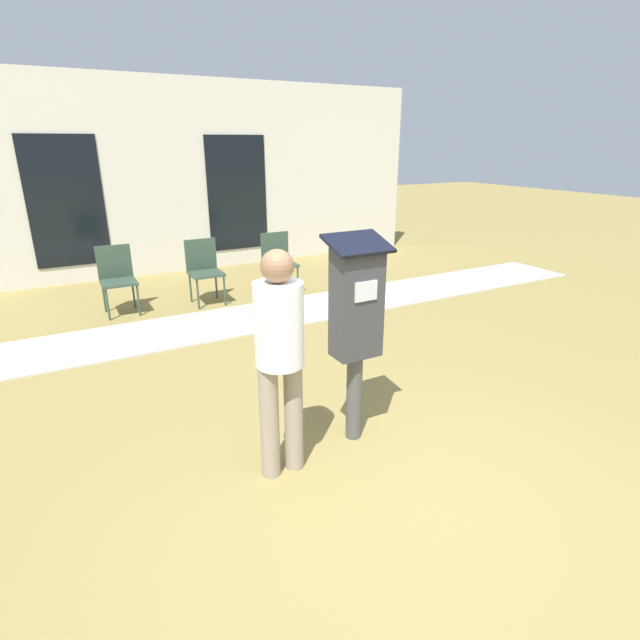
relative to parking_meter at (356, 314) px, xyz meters
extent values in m
plane|color=olive|center=(-0.11, -0.86, -1.02)|extent=(40.00, 40.00, 0.00)
cube|color=beige|center=(-0.11, 2.98, -1.01)|extent=(12.00, 1.10, 0.02)
cube|color=silver|center=(-0.11, 6.11, 0.58)|extent=(10.00, 0.24, 3.20)
cube|color=black|center=(-1.51, 5.98, 0.28)|extent=(1.10, 0.02, 2.00)
cube|color=black|center=(1.29, 5.98, 0.28)|extent=(1.10, 0.02, 2.00)
cylinder|color=#4C4C4C|center=(0.00, 0.00, -0.67)|extent=(0.12, 0.12, 0.70)
cube|color=#38383D|center=(0.00, 0.00, 0.08)|extent=(0.34, 0.22, 0.80)
cube|color=silver|center=(0.00, -0.12, 0.20)|extent=(0.18, 0.01, 0.14)
cube|color=black|center=(0.00, 0.00, 0.51)|extent=(0.44, 0.31, 0.12)
cylinder|color=gray|center=(-0.75, -0.12, -0.61)|extent=(0.13, 0.13, 0.82)
cylinder|color=gray|center=(-0.57, -0.12, -0.61)|extent=(0.13, 0.13, 0.82)
cylinder|color=white|center=(-0.66, -0.12, 0.08)|extent=(0.32, 0.32, 0.55)
sphere|color=#8C6647|center=(-0.66, -0.12, 0.46)|extent=(0.21, 0.21, 0.21)
cylinder|color=#334738|center=(-1.31, 3.81, -0.81)|extent=(0.03, 0.03, 0.42)
cylinder|color=#334738|center=(-0.93, 3.81, -0.81)|extent=(0.03, 0.03, 0.42)
cylinder|color=#334738|center=(-1.31, 4.19, -0.81)|extent=(0.03, 0.03, 0.42)
cylinder|color=#334738|center=(-0.93, 4.19, -0.81)|extent=(0.03, 0.03, 0.42)
cube|color=#334738|center=(-1.12, 4.00, -0.58)|extent=(0.44, 0.44, 0.04)
cube|color=#334738|center=(-1.12, 4.20, -0.34)|extent=(0.44, 0.04, 0.44)
cylinder|color=#334738|center=(-0.17, 3.70, -0.81)|extent=(0.03, 0.03, 0.42)
cylinder|color=#334738|center=(0.21, 3.70, -0.81)|extent=(0.03, 0.03, 0.42)
cylinder|color=#334738|center=(-0.17, 4.08, -0.81)|extent=(0.03, 0.03, 0.42)
cylinder|color=#334738|center=(0.21, 4.08, -0.81)|extent=(0.03, 0.03, 0.42)
cube|color=#334738|center=(0.02, 3.89, -0.58)|extent=(0.44, 0.44, 0.04)
cube|color=#334738|center=(0.02, 4.09, -0.34)|extent=(0.44, 0.04, 0.44)
cylinder|color=#334738|center=(0.97, 3.69, -0.81)|extent=(0.03, 0.03, 0.42)
cylinder|color=#334738|center=(1.35, 3.69, -0.81)|extent=(0.03, 0.03, 0.42)
cylinder|color=#334738|center=(0.97, 4.07, -0.81)|extent=(0.03, 0.03, 0.42)
cylinder|color=#334738|center=(1.35, 4.07, -0.81)|extent=(0.03, 0.03, 0.42)
cube|color=#334738|center=(1.16, 3.88, -0.58)|extent=(0.44, 0.44, 0.04)
cube|color=#334738|center=(1.16, 4.08, -0.34)|extent=(0.44, 0.04, 0.44)
camera|label=1|loc=(-1.87, -2.84, 1.17)|focal=28.00mm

